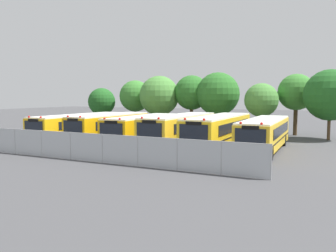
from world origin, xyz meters
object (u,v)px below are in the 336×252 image
object	(u,v)px
school_bus_3	(180,128)
tree_6	(297,92)
tree_3	(191,92)
tree_2	(160,96)
tree_4	(217,93)
school_bus_4	(219,130)
school_bus_0	(80,125)
school_bus_5	(265,133)
tree_0	(101,102)
school_bus_1	(110,126)
tree_5	(261,101)
tree_1	(135,96)
school_bus_2	(143,128)
tree_7	(328,95)

from	to	relation	value
school_bus_3	tree_6	world-z (taller)	tree_6
tree_3	tree_2	bearing A→B (deg)	-168.34
school_bus_3	tree_4	world-z (taller)	tree_4
school_bus_4	tree_6	distance (m)	13.41
school_bus_0	tree_4	distance (m)	15.88
school_bus_3	school_bus_5	distance (m)	7.10
tree_0	school_bus_1	bearing A→B (deg)	-50.19
school_bus_4	school_bus_5	bearing A→B (deg)	178.27
school_bus_5	tree_5	distance (m)	10.47
school_bus_3	tree_4	size ratio (longest dim) A/B	1.61
school_bus_5	tree_1	world-z (taller)	tree_1
tree_6	school_bus_1	bearing A→B (deg)	-141.28
school_bus_2	tree_6	bearing A→B (deg)	-134.39
school_bus_2	tree_2	distance (m)	12.04
tree_0	tree_7	xyz separation A→B (m)	(27.46, -1.48, 0.80)
school_bus_2	tree_2	bearing A→B (deg)	-70.81
tree_5	tree_6	xyz separation A→B (m)	(3.33, 2.31, 0.90)
tree_3	tree_5	size ratio (longest dim) A/B	1.20
tree_0	tree_3	size ratio (longest dim) A/B	0.79
school_bus_0	school_bus_2	bearing A→B (deg)	-177.36
tree_1	tree_3	bearing A→B (deg)	-1.93
school_bus_0	school_bus_5	distance (m)	17.64
school_bus_5	tree_3	xyz separation A→B (m)	(-10.78, 11.75, 3.30)
school_bus_2	tree_7	bearing A→B (deg)	-148.11
tree_6	tree_7	bearing A→B (deg)	-42.79
tree_4	tree_7	world-z (taller)	tree_4
tree_6	tree_7	size ratio (longest dim) A/B	0.97
tree_5	tree_1	bearing A→B (deg)	172.83
tree_2	school_bus_4	bearing A→B (deg)	-44.71
tree_3	tree_7	size ratio (longest dim) A/B	0.99
tree_3	tree_6	world-z (taller)	tree_3
tree_5	school_bus_0	bearing A→B (deg)	-146.68
school_bus_5	tree_4	xyz separation A→B (m)	(-7.54, 11.67, 3.11)
school_bus_4	school_bus_1	bearing A→B (deg)	0.88
tree_2	tree_7	distance (m)	18.81
school_bus_4	tree_1	bearing A→B (deg)	-38.12
school_bus_0	school_bus_1	size ratio (longest dim) A/B	1.12
school_bus_1	school_bus_4	xyz separation A→B (m)	(10.55, 0.13, 0.06)
school_bus_4	tree_0	world-z (taller)	tree_0
tree_1	tree_6	world-z (taller)	tree_6
tree_5	tree_6	bearing A→B (deg)	34.74
school_bus_3	tree_5	bearing A→B (deg)	-116.11
school_bus_4	tree_2	size ratio (longest dim) A/B	1.70
school_bus_1	tree_2	world-z (taller)	tree_2
tree_0	tree_4	xyz separation A→B (m)	(15.78, 0.75, 1.03)
school_bus_4	tree_2	world-z (taller)	tree_2
school_bus_4	tree_3	bearing A→B (deg)	-58.35
tree_1	tree_4	bearing A→B (deg)	-1.81
school_bus_2	tree_1	world-z (taller)	tree_1
school_bus_0	tree_2	xyz separation A→B (m)	(3.03, 11.14, 2.87)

